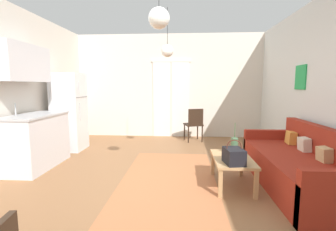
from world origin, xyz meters
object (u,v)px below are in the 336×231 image
Objects in this scene: bamboo_vase at (234,146)px; pendant_lamp_far at (167,51)px; couch at (302,168)px; accent_chair at (194,123)px; refrigerator at (69,112)px; pendant_lamp_near at (159,18)px; coffee_table at (232,161)px; handbag at (234,156)px.

pendant_lamp_far reaches higher than bamboo_vase.
couch and accent_chair have the same top height.
couch is at bearing -22.63° from refrigerator.
pendant_lamp_far is at bearing 53.11° from accent_chair.
refrigerator is at bearing 157.37° from couch.
couch is 3.20× the size of pendant_lamp_near.
bamboo_vase is (0.05, 0.14, 0.18)m from coffee_table.
accent_chair reaches higher than coffee_table.
couch is 2.84m from pendant_lamp_far.
refrigerator reaches higher than coffee_table.
couch is at bearing 16.12° from handbag.
refrigerator is at bearing 138.01° from pendant_lamp_near.
accent_chair is (-1.37, 2.68, 0.19)m from couch.
couch is 4.49m from refrigerator.
handbag reaches higher than coffee_table.
pendant_lamp_near reaches higher than refrigerator.
accent_chair is at bearing 78.81° from pendant_lamp_near.
bamboo_vase reaches higher than accent_chair.
handbag is at bearing 80.53° from accent_chair.
pendant_lamp_near reaches higher than handbag.
pendant_lamp_near is at bearing 61.97° from accent_chair.
refrigerator is (-3.13, 2.00, 0.33)m from handbag.
refrigerator is 3.23m from pendant_lamp_near.
pendant_lamp_near is (-1.00, -0.22, 1.88)m from coffee_table.
pendant_lamp_far is (-0.99, 1.14, 1.68)m from coffee_table.
couch is at bearing -7.94° from bamboo_vase.
refrigerator is 2.00× the size of accent_chair.
accent_chair is at bearing 97.37° from handbag.
bamboo_vase is 1.40× the size of handbag.
coffee_table is 2.26m from pendant_lamp_far.
pendant_lamp_near is (-1.05, -0.36, 1.70)m from bamboo_vase.
handbag is 0.20× the size of refrigerator.
refrigerator is (-4.11, 1.71, 0.56)m from couch.
couch is 3.01m from accent_chair.
coffee_table is (-0.95, -0.02, 0.07)m from couch.
pendant_lamp_far reaches higher than coffee_table.
pendant_lamp_near is at bearing -173.09° from couch.
coffee_table is at bearing 81.81° from handbag.
couch is at bearing 100.26° from accent_chair.
accent_chair is at bearing 69.96° from pendant_lamp_far.
pendant_lamp_far is at bearing 149.86° from couch.
refrigerator is at bearing 2.47° from accent_chair.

